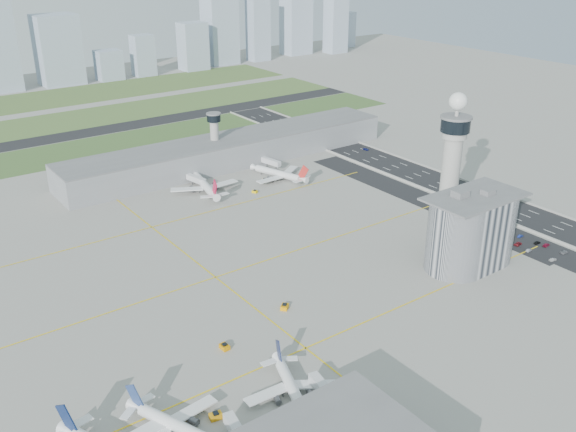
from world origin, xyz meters
TOP-DOWN VIEW (x-y plane):
  - ground at (0.00, 0.00)m, footprint 1000.00×1000.00m
  - grass_strip_0 at (-20.00, 225.00)m, footprint 480.00×50.00m
  - grass_strip_1 at (-20.00, 300.00)m, footprint 480.00×60.00m
  - grass_strip_2 at (-20.00, 380.00)m, footprint 480.00×70.00m
  - runway at (-20.00, 262.00)m, footprint 480.00×22.00m
  - highway at (115.00, 0.00)m, footprint 28.00×500.00m
  - barrier_left at (101.00, 0.00)m, footprint 0.60×500.00m
  - barrier_right at (129.00, 0.00)m, footprint 0.60×500.00m
  - landside_road at (90.00, -10.00)m, footprint 18.00×260.00m
  - parking_lot at (88.00, -22.00)m, footprint 20.00×44.00m
  - taxiway_line_h_0 at (-40.00, -30.00)m, footprint 260.00×0.60m
  - taxiway_line_h_1 at (-40.00, 30.00)m, footprint 260.00×0.60m
  - taxiway_line_h_2 at (-40.00, 90.00)m, footprint 260.00×0.60m
  - taxiway_line_v at (-40.00, 30.00)m, footprint 0.60×260.00m
  - control_tower at (72.00, 8.00)m, footprint 14.00×14.00m
  - secondary_tower at (30.00, 150.00)m, footprint 8.60×8.60m
  - admin_building at (51.99, -22.00)m, footprint 42.00×24.00m
  - terminal_pier at (40.00, 148.00)m, footprint 210.00×32.00m
  - airplane_near_b at (-93.03, -41.71)m, footprint 42.75×45.69m
  - airplane_near_c at (-58.42, -47.96)m, footprint 39.93×43.22m
  - airplane_far_a at (3.67, 117.19)m, footprint 46.12×51.22m
  - airplane_far_b at (46.42, 108.57)m, footprint 44.83×48.81m
  - jet_bridge_near_2 at (-53.00, -61.00)m, footprint 5.39×14.31m
  - jet_bridge_far_0 at (2.00, 132.00)m, footprint 5.39×14.31m
  - jet_bridge_far_1 at (52.00, 132.00)m, footprint 5.39×14.31m
  - tug_0 at (-81.48, -41.84)m, footprint 4.04×3.15m
  - tug_1 at (-81.93, -35.31)m, footprint 3.64×2.86m
  - tug_2 at (-62.11, -14.26)m, footprint 2.54×3.60m
  - tug_3 at (-31.18, -5.71)m, footprint 4.30×4.17m
  - tug_4 at (23.92, 98.24)m, footprint 3.00×3.40m
  - tug_5 at (37.65, 109.08)m, footprint 4.15×4.00m
  - car_lot_0 at (83.32, -41.83)m, footprint 3.90×1.99m
  - car_lot_1 at (82.66, -30.58)m, footprint 3.64×1.67m
  - car_lot_2 at (84.19, -23.92)m, footprint 4.74×2.68m
  - car_lot_3 at (82.80, -16.81)m, footprint 4.42×2.24m
  - car_lot_4 at (83.85, -9.98)m, footprint 3.44×1.40m
  - car_lot_5 at (82.90, -5.69)m, footprint 3.46×1.50m
  - car_lot_6 at (93.60, -40.65)m, footprint 4.22×2.05m
  - car_lot_7 at (93.32, -31.99)m, footprint 4.57×2.44m
  - car_lot_8 at (92.15, -28.24)m, footprint 3.88×1.67m
  - car_lot_9 at (92.04, -19.54)m, footprint 3.69×1.63m
  - car_lot_10 at (92.84, -10.43)m, footprint 4.43×2.08m
  - car_lot_11 at (92.53, -5.96)m, footprint 4.25×1.86m
  - car_hw_1 at (116.00, 41.35)m, footprint 1.71×3.81m
  - car_hw_2 at (122.58, 118.35)m, footprint 2.15×4.32m
  - car_hw_4 at (108.38, 179.97)m, footprint 1.61×3.78m
  - skyline_bldg_9 at (30.27, 432.32)m, footprint 36.96×29.57m
  - skyline_bldg_10 at (73.27, 423.68)m, footprint 23.01×18.41m
  - skyline_bldg_11 at (108.28, 423.34)m, footprint 20.22×16.18m
  - skyline_bldg_12 at (162.17, 421.29)m, footprint 26.14×20.92m
  - skyline_bldg_13 at (201.27, 433.27)m, footprint 32.26×25.81m
  - skyline_bldg_14 at (244.74, 426.38)m, footprint 21.59×17.28m
  - skyline_bldg_15 at (302.83, 435.54)m, footprint 30.25×24.20m
  - skyline_bldg_16 at (345.49, 415.96)m, footprint 23.04×18.43m
  - skyline_bldg_17 at (382.05, 443.29)m, footprint 22.64×18.11m

SIDE VIEW (x-z plane):
  - ground at x=0.00m, z-range 0.00..0.00m
  - taxiway_line_h_0 at x=-40.00m, z-range 0.00..0.01m
  - taxiway_line_h_1 at x=-40.00m, z-range 0.00..0.01m
  - taxiway_line_h_2 at x=-40.00m, z-range 0.00..0.01m
  - taxiway_line_v at x=-40.00m, z-range 0.00..0.01m
  - grass_strip_0 at x=-20.00m, z-range 0.00..0.08m
  - grass_strip_1 at x=-20.00m, z-range 0.00..0.08m
  - grass_strip_2 at x=-20.00m, z-range 0.00..0.08m
  - landside_road at x=90.00m, z-range 0.00..0.08m
  - highway at x=115.00m, z-range 0.00..0.10m
  - parking_lot at x=88.00m, z-range 0.00..0.10m
  - runway at x=-20.00m, z-range 0.01..0.11m
  - car_lot_5 at x=82.90m, z-range 0.00..1.11m
  - car_lot_6 at x=93.60m, z-range 0.00..1.16m
  - car_lot_1 at x=82.66m, z-range 0.00..1.16m
  - car_lot_4 at x=83.85m, z-range 0.00..1.17m
  - car_hw_2 at x=122.58m, z-range 0.00..1.18m
  - car_lot_9 at x=92.04m, z-range 0.00..1.18m
  - barrier_left at x=101.00m, z-range 0.00..1.20m
  - barrier_right at x=129.00m, z-range 0.00..1.20m
  - car_hw_1 at x=116.00m, z-range 0.00..1.22m
  - car_lot_11 at x=92.53m, z-range 0.00..1.22m
  - car_lot_10 at x=92.84m, z-range 0.00..1.22m
  - car_lot_3 at x=82.80m, z-range 0.00..1.23m
  - car_lot_2 at x=84.19m, z-range 0.00..1.25m
  - car_lot_7 at x=93.32m, z-range 0.00..1.26m
  - car_lot_0 at x=83.32m, z-range 0.00..1.27m
  - car_hw_4 at x=108.38m, z-range 0.00..1.27m
  - car_lot_8 at x=92.15m, z-range 0.00..1.30m
  - tug_4 at x=23.92m, z-range 0.00..1.64m
  - tug_1 at x=-81.93m, z-range 0.00..1.89m
  - tug_5 at x=37.65m, z-range 0.00..2.00m
  - tug_2 at x=-62.11m, z-range 0.00..2.04m
  - tug_3 at x=-31.18m, z-range 0.00..2.07m
  - tug_0 at x=-81.48m, z-range 0.00..2.11m
  - jet_bridge_near_2 at x=-53.00m, z-range 0.00..5.70m
  - jet_bridge_far_0 at x=2.00m, z-range 0.00..5.70m
  - jet_bridge_far_1 at x=52.00m, z-range 0.00..5.70m
  - airplane_near_c at x=-58.42m, z-range 0.00..9.90m
  - airplane_near_b at x=-93.03m, z-range 0.00..10.23m
  - airplane_far_b at x=46.42m, z-range 0.00..11.32m
  - airplane_far_a at x=3.67m, z-range 0.00..12.40m
  - terminal_pier at x=40.00m, z-range 0.00..15.80m
  - skyline_bldg_10 at x=73.27m, z-range 0.00..27.75m
  - admin_building at x=51.99m, z-range -1.45..32.05m
  - secondary_tower at x=30.00m, z-range 2.85..34.75m
  - skyline_bldg_11 at x=108.28m, z-range 0.00..38.97m
  - skyline_bldg_17 at x=382.05m, z-range 0.00..41.06m
  - skyline_bldg_12 at x=162.17m, z-range 0.00..46.89m
  - skyline_bldg_9 at x=30.27m, z-range 0.00..62.11m
  - skyline_bldg_15 at x=302.83m, z-range 0.00..63.40m
  - skyline_bldg_14 at x=244.74m, z-range 0.00..68.75m
  - control_tower at x=72.00m, z-range 2.79..67.29m
  - skyline_bldg_16 at x=345.49m, z-range 0.00..71.56m
  - skyline_bldg_13 at x=201.27m, z-range 0.00..81.20m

